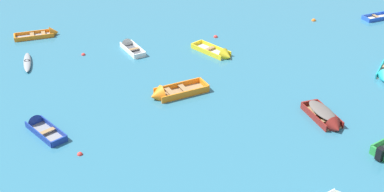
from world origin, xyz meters
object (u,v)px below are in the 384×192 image
object	(u,v)px
rowboat_yellow_outer_right	(220,54)
mooring_buoy_near_foreground	(314,21)
kayak_grey_midfield_right	(27,62)
mooring_buoy_between_boats_right	(216,37)
rowboat_orange_back_row_center	(46,34)
mooring_buoy_central	(80,155)
rowboat_maroon_near_right	(327,118)
rowboat_white_midfield_left	(129,46)
rowboat_deep_blue_foreground_center	(39,125)
mooring_buoy_between_boats_left	(83,55)
rowboat_orange_back_row_right	(167,94)

from	to	relation	value
rowboat_yellow_outer_right	mooring_buoy_near_foreground	xyz separation A→B (m)	(10.08, 6.17, -0.17)
kayak_grey_midfield_right	mooring_buoy_between_boats_right	bearing A→B (deg)	10.89
rowboat_orange_back_row_center	mooring_buoy_central	distance (m)	18.35
rowboat_maroon_near_right	kayak_grey_midfield_right	distance (m)	22.56
rowboat_maroon_near_right	rowboat_white_midfield_left	distance (m)	17.65
rowboat_deep_blue_foreground_center	mooring_buoy_central	bearing A→B (deg)	-51.05
kayak_grey_midfield_right	rowboat_white_midfield_left	bearing A→B (deg)	13.26
rowboat_deep_blue_foreground_center	mooring_buoy_between_boats_left	bearing A→B (deg)	77.18
kayak_grey_midfield_right	mooring_buoy_between_boats_right	size ratio (longest dim) A/B	9.62
rowboat_orange_back_row_center	kayak_grey_midfield_right	xyz separation A→B (m)	(-0.91, -5.50, -0.00)
rowboat_white_midfield_left	mooring_buoy_between_boats_left	bearing A→B (deg)	-167.09
rowboat_maroon_near_right	kayak_grey_midfield_right	bearing A→B (deg)	149.56
mooring_buoy_between_boats_left	mooring_buoy_central	bearing A→B (deg)	-89.02
rowboat_deep_blue_foreground_center	mooring_buoy_between_boats_right	distance (m)	18.19
mooring_buoy_near_foreground	rowboat_orange_back_row_center	bearing A→B (deg)	179.61
mooring_buoy_near_foreground	kayak_grey_midfield_right	bearing A→B (deg)	-167.92
rowboat_yellow_outer_right	mooring_buoy_near_foreground	bearing A→B (deg)	31.47
rowboat_white_midfield_left	mooring_buoy_central	bearing A→B (deg)	-103.35
mooring_buoy_near_foreground	mooring_buoy_central	size ratio (longest dim) A/B	1.30
mooring_buoy_between_boats_right	mooring_buoy_between_boats_left	xyz separation A→B (m)	(-11.09, -1.93, 0.00)
rowboat_maroon_near_right	mooring_buoy_near_foreground	distance (m)	17.65
kayak_grey_midfield_right	mooring_buoy_between_boats_right	xyz separation A→B (m)	(15.27, 2.94, -0.16)
rowboat_deep_blue_foreground_center	mooring_buoy_central	xyz separation A→B (m)	(2.58, -3.19, -0.18)
rowboat_white_midfield_left	mooring_buoy_near_foreground	world-z (taller)	rowboat_white_midfield_left
kayak_grey_midfield_right	mooring_buoy_between_boats_left	xyz separation A→B (m)	(4.18, 1.01, -0.16)
mooring_buoy_central	rowboat_orange_back_row_center	bearing A→B (deg)	100.99
rowboat_white_midfield_left	mooring_buoy_central	xyz separation A→B (m)	(-3.41, -14.35, -0.17)
rowboat_orange_back_row_center	mooring_buoy_between_boats_left	xyz separation A→B (m)	(3.27, -4.49, -0.16)
rowboat_deep_blue_foreground_center	kayak_grey_midfield_right	world-z (taller)	rowboat_deep_blue_foreground_center
rowboat_maroon_near_right	rowboat_orange_back_row_right	xyz separation A→B (m)	(-9.41, 4.78, -0.11)
rowboat_white_midfield_left	kayak_grey_midfield_right	bearing A→B (deg)	-166.74
rowboat_orange_back_row_center	mooring_buoy_between_boats_right	world-z (taller)	rowboat_orange_back_row_center
rowboat_yellow_outer_right	rowboat_orange_back_row_right	world-z (taller)	rowboat_orange_back_row_right
rowboat_white_midfield_left	mooring_buoy_between_boats_right	size ratio (longest dim) A/B	9.31
rowboat_orange_back_row_center	rowboat_orange_back_row_right	world-z (taller)	rowboat_orange_back_row_right
kayak_grey_midfield_right	mooring_buoy_central	distance (m)	13.27
rowboat_deep_blue_foreground_center	rowboat_orange_back_row_right	world-z (taller)	rowboat_orange_back_row_right
mooring_buoy_between_boats_right	mooring_buoy_near_foreground	bearing A→B (deg)	13.93
mooring_buoy_near_foreground	rowboat_maroon_near_right	bearing A→B (deg)	-108.17
rowboat_yellow_outer_right	rowboat_white_midfield_left	xyz separation A→B (m)	(-7.06, 2.67, -0.00)
rowboat_orange_back_row_center	mooring_buoy_between_boats_left	bearing A→B (deg)	-53.98
rowboat_yellow_outer_right	mooring_buoy_between_boats_right	xyz separation A→B (m)	(0.39, 3.77, -0.17)
rowboat_white_midfield_left	mooring_buoy_between_boats_left	distance (m)	3.74
rowboat_deep_blue_foreground_center	rowboat_white_midfield_left	size ratio (longest dim) A/B	1.03
mooring_buoy_between_boats_right	rowboat_yellow_outer_right	bearing A→B (deg)	-95.94
mooring_buoy_between_boats_right	rowboat_deep_blue_foreground_center	bearing A→B (deg)	-137.64
rowboat_deep_blue_foreground_center	mooring_buoy_near_foreground	bearing A→B (deg)	32.37
mooring_buoy_between_boats_left	rowboat_white_midfield_left	bearing A→B (deg)	12.91
rowboat_orange_back_row_center	rowboat_yellow_outer_right	bearing A→B (deg)	-24.39
rowboat_yellow_outer_right	kayak_grey_midfield_right	world-z (taller)	rowboat_yellow_outer_right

